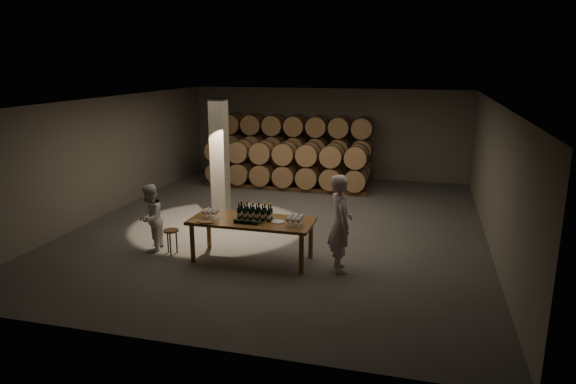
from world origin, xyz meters
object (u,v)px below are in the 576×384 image
(plate, at_px, (278,222))
(person_man, at_px, (340,223))
(notebook_near, at_px, (206,222))
(person_woman, at_px, (150,218))
(tasting_table, at_px, (252,224))
(bottle_cluster, at_px, (255,214))
(stool, at_px, (171,234))

(plate, relative_size, person_man, 0.14)
(notebook_near, height_order, person_woman, person_woman)
(tasting_table, xyz_separation_m, person_woman, (-2.37, -0.04, -0.03))
(bottle_cluster, bearing_deg, tasting_table, -147.31)
(tasting_table, relative_size, person_man, 1.31)
(notebook_near, relative_size, person_woman, 0.16)
(plate, height_order, notebook_near, notebook_near)
(notebook_near, distance_m, stool, 1.13)
(tasting_table, bearing_deg, stool, -176.36)
(bottle_cluster, bearing_deg, plate, -5.81)
(bottle_cluster, distance_m, notebook_near, 1.03)
(person_man, distance_m, person_woman, 4.26)
(plate, relative_size, notebook_near, 1.15)
(bottle_cluster, relative_size, person_man, 0.37)
(tasting_table, bearing_deg, plate, -1.50)
(person_man, bearing_deg, tasting_table, 66.78)
(person_woman, bearing_deg, plate, 79.40)
(stool, bearing_deg, person_woman, 171.49)
(stool, relative_size, person_man, 0.28)
(tasting_table, bearing_deg, notebook_near, -152.97)
(bottle_cluster, height_order, stool, bottle_cluster)
(plate, relative_size, person_woman, 0.19)
(tasting_table, distance_m, notebook_near, 0.97)
(plate, relative_size, stool, 0.51)
(plate, xyz_separation_m, person_man, (1.32, -0.05, 0.09))
(person_man, bearing_deg, plate, 66.62)
(person_woman, bearing_deg, tasting_table, 79.87)
(bottle_cluster, bearing_deg, person_man, -3.09)
(stool, height_order, person_woman, person_woman)
(notebook_near, xyz_separation_m, person_man, (2.74, 0.37, 0.08))
(bottle_cluster, distance_m, stool, 1.98)
(stool, xyz_separation_m, person_woman, (-0.53, 0.08, 0.31))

